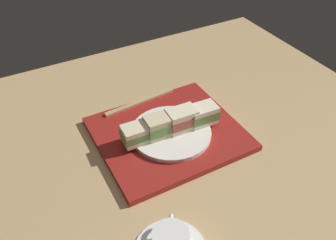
% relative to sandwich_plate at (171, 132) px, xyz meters
% --- Properties ---
extents(ground_plane, '(1.40, 1.00, 0.03)m').
position_rel_sandwich_plate_xyz_m(ground_plane, '(0.06, -0.02, -0.04)').
color(ground_plane, tan).
extents(serving_tray, '(0.37, 0.32, 0.02)m').
position_rel_sandwich_plate_xyz_m(serving_tray, '(0.00, -0.01, -0.01)').
color(serving_tray, maroon).
rests_on(serving_tray, ground_plane).
extents(sandwich_plate, '(0.21, 0.21, 0.01)m').
position_rel_sandwich_plate_xyz_m(sandwich_plate, '(0.00, 0.00, 0.00)').
color(sandwich_plate, white).
rests_on(sandwich_plate, serving_tray).
extents(sandwich_nearmost, '(0.08, 0.05, 0.05)m').
position_rel_sandwich_plate_xyz_m(sandwich_nearmost, '(-0.09, 0.01, 0.03)').
color(sandwich_nearmost, '#EFE5C1').
rests_on(sandwich_nearmost, sandwich_plate).
extents(sandwich_inner_near, '(0.08, 0.06, 0.06)m').
position_rel_sandwich_plate_xyz_m(sandwich_inner_near, '(-0.03, 0.00, 0.03)').
color(sandwich_inner_near, '#EFE5C1').
rests_on(sandwich_inner_near, sandwich_plate).
extents(sandwich_inner_far, '(0.08, 0.06, 0.06)m').
position_rel_sandwich_plate_xyz_m(sandwich_inner_far, '(0.03, -0.00, 0.03)').
color(sandwich_inner_far, beige).
rests_on(sandwich_inner_far, sandwich_plate).
extents(sandwich_farmost, '(0.08, 0.05, 0.05)m').
position_rel_sandwich_plate_xyz_m(sandwich_farmost, '(0.09, -0.01, 0.03)').
color(sandwich_farmost, beige).
rests_on(sandwich_farmost, sandwich_plate).
extents(chopsticks_pair, '(0.22, 0.03, 0.01)m').
position_rel_sandwich_plate_xyz_m(chopsticks_pair, '(0.01, -0.16, -0.00)').
color(chopsticks_pair, tan).
rests_on(chopsticks_pair, serving_tray).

